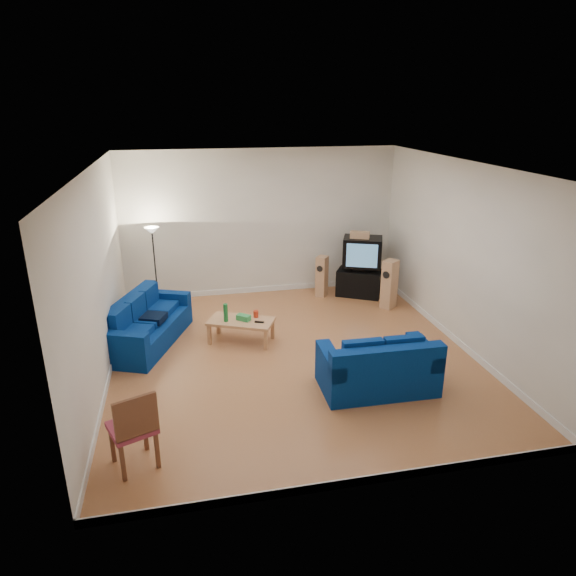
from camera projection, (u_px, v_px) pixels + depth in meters
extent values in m
cube|color=brown|center=(293.00, 356.00, 8.80)|extent=(6.00, 6.50, 0.01)
cube|color=white|center=(294.00, 166.00, 7.71)|extent=(6.00, 6.50, 0.01)
cube|color=white|center=(261.00, 223.00, 11.24)|extent=(6.00, 0.01, 3.20)
cube|color=white|center=(362.00, 361.00, 5.27)|extent=(6.00, 0.01, 3.20)
cube|color=white|center=(98.00, 280.00, 7.67)|extent=(0.01, 6.50, 3.20)
cube|color=white|center=(463.00, 256.00, 8.84)|extent=(0.01, 6.50, 3.20)
cube|color=white|center=(262.00, 289.00, 11.76)|extent=(6.00, 0.02, 0.12)
cube|color=white|center=(355.00, 482.00, 5.81)|extent=(6.00, 0.02, 0.12)
cube|color=white|center=(111.00, 371.00, 8.20)|extent=(0.02, 6.50, 0.12)
cube|color=white|center=(452.00, 337.00, 9.37)|extent=(0.02, 6.50, 0.12)
cube|color=#021E5A|center=(147.00, 333.00, 9.20)|extent=(1.64, 2.32, 0.41)
cube|color=#021E5A|center=(127.00, 310.00, 9.12)|extent=(0.99, 2.06, 0.42)
cube|color=#021E5A|center=(167.00, 297.00, 9.98)|extent=(0.93, 0.54, 0.23)
cube|color=#021E5A|center=(120.00, 340.00, 8.21)|extent=(0.93, 0.54, 0.23)
cube|color=black|center=(154.00, 318.00, 9.08)|extent=(0.50, 0.50, 0.12)
cube|color=#021E5A|center=(377.00, 375.00, 7.77)|extent=(1.71, 0.97, 0.42)
cube|color=#021E5A|center=(388.00, 362.00, 7.28)|extent=(1.70, 0.25, 0.43)
cube|color=#021E5A|center=(330.00, 360.00, 7.52)|extent=(0.23, 0.95, 0.24)
cube|color=#021E5A|center=(424.00, 352.00, 7.79)|extent=(0.23, 0.95, 0.24)
cube|color=black|center=(375.00, 353.00, 7.80)|extent=(0.41, 0.41, 0.12)
cube|color=tan|center=(241.00, 321.00, 9.21)|extent=(1.28, 1.00, 0.05)
cube|color=tan|center=(209.00, 335.00, 9.18)|extent=(0.08, 0.08, 0.37)
cube|color=tan|center=(218.00, 324.00, 9.61)|extent=(0.08, 0.08, 0.37)
cube|color=tan|center=(266.00, 340.00, 8.96)|extent=(0.08, 0.08, 0.37)
cube|color=tan|center=(273.00, 329.00, 9.40)|extent=(0.08, 0.08, 0.37)
cylinder|color=#197233|center=(226.00, 313.00, 9.10)|extent=(0.10, 0.10, 0.33)
cube|color=green|center=(244.00, 318.00, 9.19)|extent=(0.27, 0.26, 0.10)
cylinder|color=red|center=(256.00, 314.00, 9.31)|extent=(0.11, 0.11, 0.13)
cube|color=black|center=(259.00, 322.00, 9.10)|extent=(0.17, 0.11, 0.02)
cube|color=black|center=(359.00, 283.00, 11.46)|extent=(1.10, 0.94, 0.59)
cube|color=black|center=(362.00, 268.00, 11.37)|extent=(0.48, 0.43, 0.09)
cube|color=black|center=(362.00, 252.00, 11.27)|extent=(1.00, 0.87, 0.64)
cube|color=#39607F|center=(362.00, 256.00, 10.98)|extent=(0.63, 0.26, 0.51)
cube|color=tan|center=(360.00, 235.00, 11.08)|extent=(0.45, 0.32, 0.14)
cube|color=tan|center=(322.00, 276.00, 11.37)|extent=(0.33, 0.34, 0.92)
cylinder|color=black|center=(320.00, 269.00, 11.18)|extent=(0.12, 0.10, 0.14)
cube|color=tan|center=(389.00, 284.00, 10.70)|extent=(0.39, 0.38, 1.04)
cylinder|color=black|center=(386.00, 275.00, 10.51)|extent=(0.11, 0.14, 0.15)
cylinder|color=black|center=(159.00, 308.00, 10.83)|extent=(0.22, 0.22, 0.03)
cylinder|color=black|center=(155.00, 270.00, 10.55)|extent=(0.03, 0.03, 1.64)
cone|color=white|center=(152.00, 230.00, 10.26)|extent=(0.30, 0.30, 0.13)
cube|color=brown|center=(123.00, 463.00, 5.83)|extent=(0.06, 0.06, 0.50)
cube|color=brown|center=(112.00, 444.00, 6.15)|extent=(0.06, 0.06, 0.50)
cube|color=brown|center=(157.00, 450.00, 6.05)|extent=(0.06, 0.06, 0.50)
cube|color=brown|center=(145.00, 432.00, 6.36)|extent=(0.06, 0.06, 0.50)
cube|color=#A0344A|center=(132.00, 428.00, 6.00)|extent=(0.65, 0.65, 0.07)
cube|color=brown|center=(136.00, 417.00, 5.73)|extent=(0.48, 0.23, 0.50)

